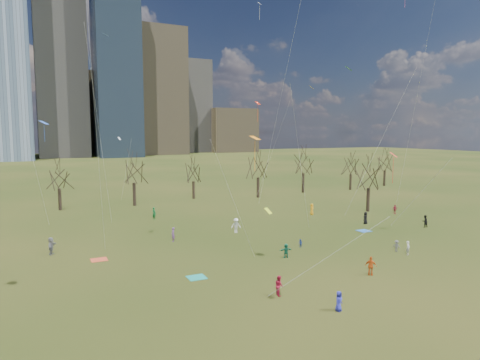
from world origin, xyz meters
name	(u,v)px	position (x,y,z in m)	size (l,w,h in m)	color
ground	(293,263)	(0.00, 0.00, 0.00)	(500.00, 500.00, 0.00)	black
downtown_skyline	(72,82)	(-2.43, 210.64, 39.01)	(212.50, 78.00, 118.00)	slate
bare_tree_row	(177,171)	(-0.09, 37.22, 6.12)	(113.04, 29.80, 9.50)	black
blanket_teal	(197,277)	(-10.07, 0.01, 0.01)	(1.60, 1.50, 0.03)	#178D81
blanket_navy	(364,231)	(15.78, 7.49, 0.01)	(1.60, 1.50, 0.03)	blue
blanket_crimson	(99,260)	(-17.10, 9.29, 0.01)	(1.60, 1.50, 0.03)	#C84628
person_0	(339,301)	(-3.31, -11.14, 0.73)	(0.72, 0.47, 1.47)	#2A2DB6
person_1	(408,248)	(12.37, -2.94, 0.73)	(0.53, 0.35, 1.46)	silver
person_2	(279,285)	(-5.62, -6.71, 0.80)	(0.78, 0.60, 1.60)	#B61A3C
person_3	(397,246)	(12.19, -1.53, 0.63)	(0.81, 0.46, 1.25)	#5D5E62
person_4	(371,266)	(4.21, -6.26, 0.87)	(1.01, 0.42, 1.73)	orange
person_5	(286,251)	(0.27, 1.73, 0.74)	(1.37, 0.43, 1.47)	#187054
person_6	(366,218)	(18.92, 10.71, 0.85)	(0.83, 0.54, 1.71)	black
person_7	(173,234)	(-8.22, 13.09, 0.84)	(0.61, 0.40, 1.68)	#844F9F
person_8	(300,243)	(3.75, 4.31, 0.48)	(0.46, 0.36, 0.95)	#223A95
person_9	(236,225)	(0.34, 13.89, 0.94)	(1.21, 0.70, 1.88)	white
person_10	(395,209)	(28.36, 14.54, 0.71)	(0.83, 0.34, 1.41)	maroon
person_11	(51,246)	(-21.34, 13.42, 0.93)	(1.72, 0.55, 1.85)	slate
person_12	(312,209)	(16.11, 19.59, 0.88)	(0.86, 0.56, 1.76)	orange
person_13	(154,213)	(-6.96, 26.73, 0.91)	(0.66, 0.44, 1.82)	#187035
person_14	(425,221)	(24.69, 5.60, 0.83)	(0.81, 0.63, 1.66)	black
kites_airborne	(242,123)	(0.29, 11.94, 13.87)	(65.61, 52.91, 33.40)	orange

